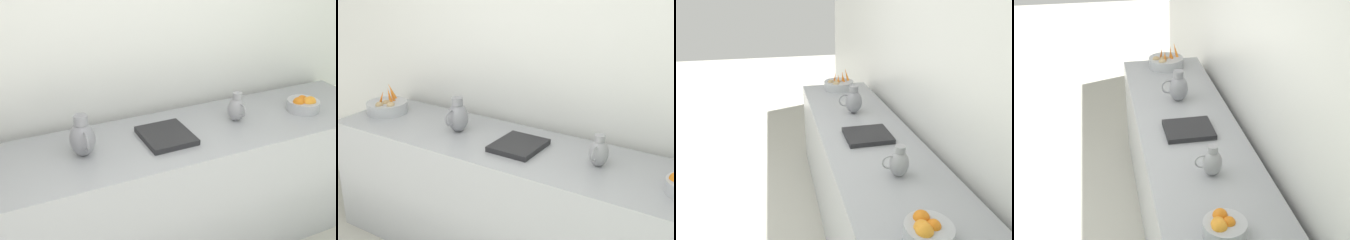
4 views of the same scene
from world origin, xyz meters
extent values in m
cube|color=white|center=(-1.95, 0.59, 1.50)|extent=(0.10, 8.23, 3.00)
cube|color=#9EA0A5|center=(-1.48, 0.09, 0.45)|extent=(0.73, 3.09, 0.90)
cylinder|color=#ADAFB5|center=(-1.43, 1.07, 0.94)|extent=(0.23, 0.23, 0.08)
sphere|color=orange|center=(-1.45, 1.08, 0.97)|extent=(0.07, 0.07, 0.07)
sphere|color=orange|center=(-1.42, 1.02, 0.97)|extent=(0.08, 0.08, 0.08)
sphere|color=orange|center=(-1.40, 1.08, 0.97)|extent=(0.08, 0.08, 0.08)
sphere|color=orange|center=(-1.40, 1.10, 0.97)|extent=(0.08, 0.08, 0.08)
ellipsoid|color=gray|center=(-1.48, -0.51, 1.00)|extent=(0.15, 0.15, 0.21)
cylinder|color=gray|center=(-1.48, -0.51, 1.12)|extent=(0.08, 0.08, 0.06)
torus|color=gray|center=(-1.40, -0.51, 1.02)|extent=(0.11, 0.01, 0.11)
ellipsoid|color=#939399|center=(-1.50, 0.55, 0.98)|extent=(0.12, 0.12, 0.17)
cylinder|color=#939399|center=(-1.50, 0.55, 1.08)|extent=(0.06, 0.06, 0.04)
torus|color=#939399|center=(-1.43, 0.55, 1.00)|extent=(0.09, 0.01, 0.09)
cube|color=#232326|center=(-1.46, 0.01, 0.92)|extent=(0.34, 0.30, 0.04)
camera|label=1|loc=(0.66, -0.97, 2.17)|focal=45.13mm
camera|label=2|loc=(0.87, 1.40, 2.11)|focal=47.89mm
camera|label=3|loc=(-0.82, 2.08, 1.96)|focal=33.74mm
camera|label=4|loc=(-0.88, 2.82, 2.53)|focal=49.83mm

